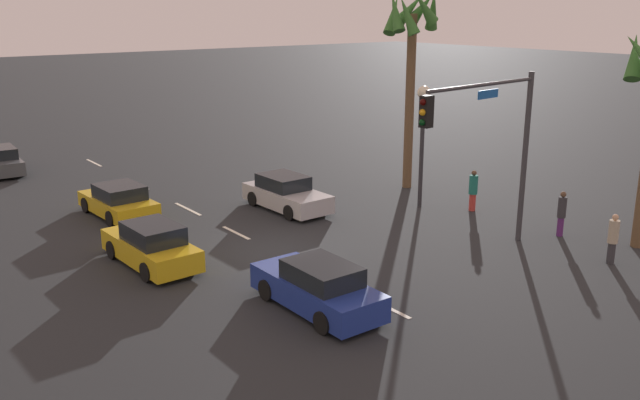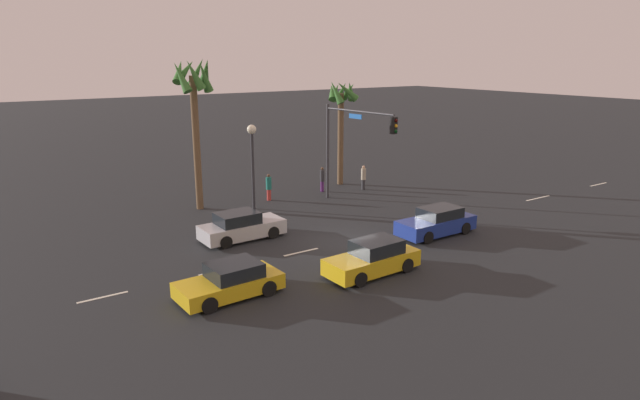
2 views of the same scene
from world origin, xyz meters
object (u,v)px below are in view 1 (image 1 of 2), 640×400
car_3 (151,246)px  traffic_signal (494,133)px  car_0 (286,194)px  car_1 (119,201)px  pedestrian_1 (473,190)px  streetlamp (423,121)px  pedestrian_2 (562,212)px  car_4 (318,288)px  pedestrian_0 (613,237)px  palm_tree_1 (411,38)px

car_3 → traffic_signal: 12.08m
car_0 → car_3: (2.73, -7.34, 0.00)m
car_1 → car_3: size_ratio=0.96×
car_0 → pedestrian_1: (4.98, 6.16, 0.25)m
streetlamp → pedestrian_2: size_ratio=3.01×
car_0 → traffic_signal: 9.79m
car_0 → pedestrian_1: size_ratio=2.49×
car_4 → pedestrian_0: pedestrian_0 is taller
pedestrian_0 → pedestrian_2: pedestrian_2 is taller
car_3 → pedestrian_2: size_ratio=2.51×
car_0 → car_4: (8.92, -5.05, 0.00)m
streetlamp → pedestrian_1: (1.79, 1.34, -2.81)m
palm_tree_1 → car_0: bearing=-93.7°
car_3 → streetlamp: 12.54m
traffic_signal → car_4: bearing=-88.8°
pedestrian_1 → pedestrian_0: bearing=-8.9°
car_0 → pedestrian_0: size_ratio=2.53×
car_3 → pedestrian_2: pedestrian_2 is taller
car_0 → pedestrian_0: (11.97, 5.06, 0.24)m
streetlamp → palm_tree_1: size_ratio=0.57×
car_4 → pedestrian_2: size_ratio=2.55×
car_1 → pedestrian_0: (15.37, 11.11, 0.30)m
car_4 → streetlamp: bearing=120.1°
car_4 → streetlamp: size_ratio=0.85×
pedestrian_0 → palm_tree_1: size_ratio=0.19×
pedestrian_0 → palm_tree_1: 13.14m
traffic_signal → pedestrian_0: (3.20, 2.57, -3.35)m
car_4 → pedestrian_1: (-3.94, 11.20, 0.25)m
car_3 → car_4: 6.60m
car_0 → streetlamp: (3.19, 4.82, 3.06)m
car_3 → streetlamp: (0.46, 12.15, 3.06)m
car_1 → traffic_signal: (12.17, 8.55, 3.65)m
streetlamp → pedestrian_1: streetlamp is taller
pedestrian_1 → palm_tree_1: palm_tree_1 is taller
car_4 → traffic_signal: (-0.16, 7.54, 3.59)m
car_3 → pedestrian_2: bearing=64.4°
car_1 → palm_tree_1: size_ratio=0.45×
streetlamp → palm_tree_1: palm_tree_1 is taller
traffic_signal → pedestrian_2: size_ratio=3.57×
car_4 → palm_tree_1: palm_tree_1 is taller
car_1 → streetlamp: 13.09m
car_1 → pedestrian_1: pedestrian_1 is taller
pedestrian_1 → palm_tree_1: size_ratio=0.19×
pedestrian_0 → car_1: bearing=-144.1°
pedestrian_1 → streetlamp: bearing=-143.2°
car_1 → car_3: 6.27m
pedestrian_1 → pedestrian_2: (4.24, 0.04, 0.00)m
pedestrian_0 → palm_tree_1: bearing=172.0°
car_3 → streetlamp: streetlamp is taller
car_3 → palm_tree_1: bearing=99.3°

